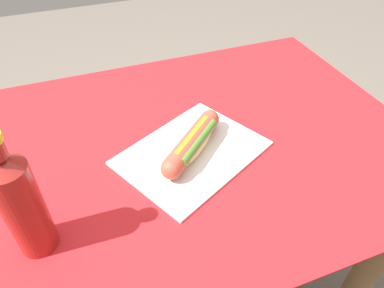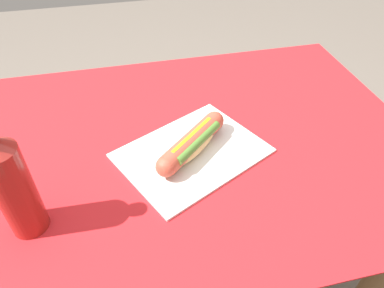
# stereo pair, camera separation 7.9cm
# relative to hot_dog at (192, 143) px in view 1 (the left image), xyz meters

# --- Properties ---
(dining_table) EXTENTS (1.24, 0.79, 0.73)m
(dining_table) POSITION_rel_hot_dog_xyz_m (0.07, -0.05, -0.17)
(dining_table) COLOR brown
(dining_table) RESTS_ON ground
(paper_wrapper) EXTENTS (0.38, 0.34, 0.01)m
(paper_wrapper) POSITION_rel_hot_dog_xyz_m (0.00, -0.00, -0.03)
(paper_wrapper) COLOR silver
(paper_wrapper) RESTS_ON dining_table
(hot_dog) EXTENTS (0.18, 0.17, 0.05)m
(hot_dog) POSITION_rel_hot_dog_xyz_m (0.00, 0.00, 0.00)
(hot_dog) COLOR #E5BC75
(hot_dog) RESTS_ON paper_wrapper
(soda_bottle) EXTENTS (0.07, 0.07, 0.25)m
(soda_bottle) POSITION_rel_hot_dog_xyz_m (0.33, 0.12, 0.08)
(soda_bottle) COLOR maroon
(soda_bottle) RESTS_ON dining_table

